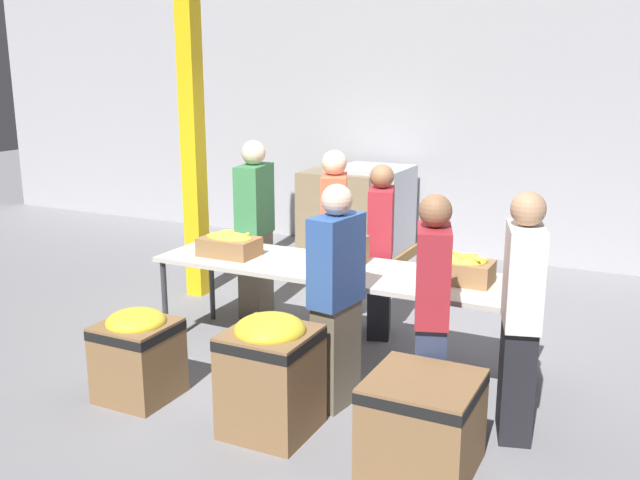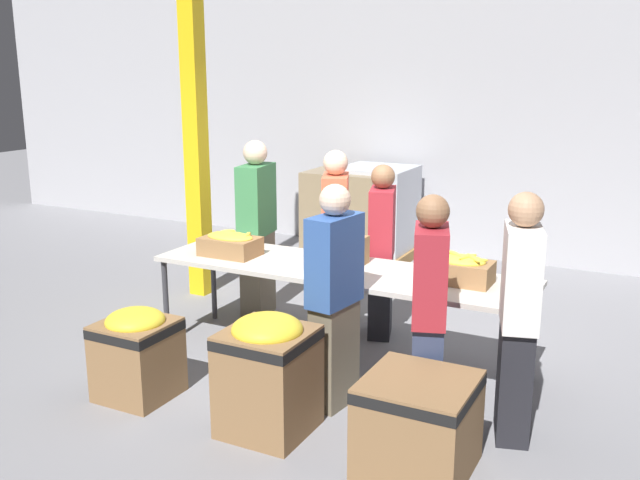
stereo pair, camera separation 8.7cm
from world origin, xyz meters
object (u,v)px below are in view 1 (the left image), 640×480
Objects in this scene: banana_box_1 at (341,247)px; volunteer_1 at (520,318)px; support_pillar at (191,109)px; volunteer_4 at (255,230)px; volunteer_5 at (380,252)px; donation_bin_1 at (271,371)px; volunteer_3 at (336,299)px; volunteer_2 at (334,242)px; volunteer_0 at (431,315)px; banana_box_2 at (462,268)px; donation_bin_2 at (422,420)px; pallet_stack_1 at (372,214)px; pallet_stack_0 at (347,215)px; donation_bin_0 at (138,351)px; banana_box_0 at (229,244)px; sorting_table at (339,273)px.

volunteer_1 reaches higher than banana_box_1.
banana_box_1 is 2.50m from support_pillar.
volunteer_5 is (1.31, 0.03, -0.08)m from volunteer_4.
support_pillar is (-0.92, 0.30, 1.13)m from volunteer_4.
volunteer_5 is 1.91× the size of donation_bin_1.
volunteer_1 is 1.02× the size of volunteer_3.
volunteer_4 is at bearing -112.45° from volunteer_2.
volunteer_3 is 3.22m from support_pillar.
volunteer_4 reaches higher than volunteer_0.
volunteer_0 is 0.58m from volunteer_1.
banana_box_2 is 0.89m from volunteer_1.
donation_bin_2 is (1.20, -1.41, -0.64)m from banana_box_1.
volunteer_1 is 1.41× the size of pallet_stack_1.
pallet_stack_0 is at bearing 127.32° from banana_box_2.
volunteer_2 is 1.03× the size of volunteer_3.
volunteer_5 is (0.13, 0.59, -0.17)m from banana_box_1.
volunteer_4 reaches higher than banana_box_2.
banana_box_1 is 0.63m from volunteer_5.
banana_box_1 is at bearing 6.81° from volunteer_2.
banana_box_1 is 1.05m from banana_box_2.
volunteer_0 is 0.99× the size of volunteer_3.
donation_bin_1 is 3.55m from support_pillar.
volunteer_4 is 2.66× the size of donation_bin_2.
volunteer_2 is at bearing -106.02° from volunteer_5.
pallet_stack_1 is at bearing 107.36° from banana_box_1.
donation_bin_1 is (1.14, -0.00, 0.07)m from donation_bin_0.
banana_box_0 is 1.36m from volunteer_5.
donation_bin_1 is at bearing -17.75° from volunteer_5.
support_pillar is 2.88m from pallet_stack_1.
volunteer_4 reaches higher than banana_box_0.
volunteer_4 is 2.09× the size of donation_bin_1.
volunteer_5 reaches higher than donation_bin_1.
banana_box_0 is 1.01m from banana_box_1.
volunteer_5 is at bearing 144.87° from banana_box_2.
sorting_table is 1.03m from banana_box_2.
volunteer_5 is 2.34m from donation_bin_0.
sorting_table is at bearing 131.80° from donation_bin_2.
sorting_table is at bearing -177.36° from banana_box_2.
volunteer_1 reaches higher than donation_bin_1.
volunteer_0 is at bearing -18.54° from banana_box_0.
donation_bin_2 is (-0.43, -0.68, -0.51)m from volunteer_1.
volunteer_1 is at bearing 30.97° from volunteer_5.
sorting_table is 1.83× the size of volunteer_4.
banana_box_1 is 1.31m from volunteer_4.
donation_bin_0 is 4.40m from pallet_stack_0.
donation_bin_0 is (0.17, -1.97, -0.50)m from volunteer_4.
volunteer_2 is at bearing 118.32° from sorting_table.
volunteer_5 is 1.40× the size of pallet_stack_0.
banana_box_0 is at bearing -73.13° from volunteer_5.
volunteer_0 is 3.80m from support_pillar.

